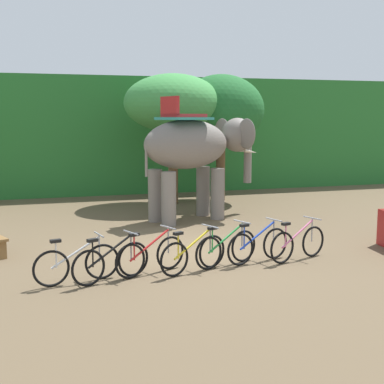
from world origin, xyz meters
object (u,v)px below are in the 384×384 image
bike_white (77,264)px  elephant (196,149)px  bike_black (111,262)px  bike_blue (258,245)px  bike_green (226,248)px  tree_center_left (221,110)px  bike_red (151,255)px  tree_far_right (173,104)px  bike_yellow (193,254)px  bike_pink (298,243)px

bike_white → elephant: bearing=53.6°
bike_black → bike_blue: (3.29, 0.44, 0.00)m
bike_white → bike_blue: same height
bike_white → bike_green: 3.18m
tree_center_left → bike_green: 9.54m
bike_red → bike_blue: 2.46m
elephant → bike_blue: elephant is taller
bike_red → bike_green: bearing=4.1°
bike_green → bike_white: bearing=-174.5°
tree_center_left → bike_blue: (-2.17, -8.50, -3.04)m
tree_far_right → bike_yellow: bearing=-101.9°
tree_center_left → bike_yellow: tree_center_left is taller
tree_center_left → bike_blue: 9.28m
tree_far_right → bike_green: size_ratio=2.93×
elephant → bike_white: (-4.08, -5.52, -1.82)m
tree_center_left → elephant: size_ratio=1.13×
tree_center_left → bike_green: (-2.93, -8.56, -3.04)m
bike_white → bike_red: (1.48, 0.18, 0.00)m
elephant → bike_green: bearing=-99.9°
bike_pink → bike_white: bearing=-176.9°
tree_center_left → bike_red: (-4.62, -8.68, -3.04)m
tree_far_right → bike_red: (-2.69, -8.50, -3.27)m
bike_black → bike_pink: (4.21, 0.34, 0.00)m
tree_far_right → bike_red: size_ratio=2.98×
bike_white → bike_yellow: (2.35, 0.04, 0.00)m
bike_yellow → bike_white: bearing=-179.0°
bike_yellow → bike_blue: 1.61m
bike_green → bike_red: bearing=-175.9°
tree_center_left → bike_white: (-6.10, -8.87, -3.04)m
bike_black → tree_far_right: bearing=68.0°
tree_center_left → bike_pink: 9.21m
elephant → bike_pink: (0.78, -5.26, -1.82)m
bike_black → tree_center_left: bearing=58.6°
tree_far_right → elephant: tree_far_right is taller
tree_center_left → bike_pink: size_ratio=2.92×
tree_center_left → bike_red: size_ratio=3.00×
tree_far_right → elephant: 3.47m
bike_green → bike_pink: (1.68, -0.04, 0.00)m
bike_white → bike_black: bearing=-7.0°
bike_blue → bike_yellow: bearing=-168.5°
tree_far_right → bike_blue: tree_far_right is taller
bike_blue → bike_white: bearing=-174.7°
bike_blue → elephant: bearing=88.4°
bike_black → bike_green: same height
bike_red → bike_blue: size_ratio=0.96×
bike_black → bike_red: same height
bike_yellow → bike_pink: bearing=5.1°
bike_white → bike_pink: same height
tree_center_left → bike_black: size_ratio=2.97×
bike_yellow → bike_blue: same height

